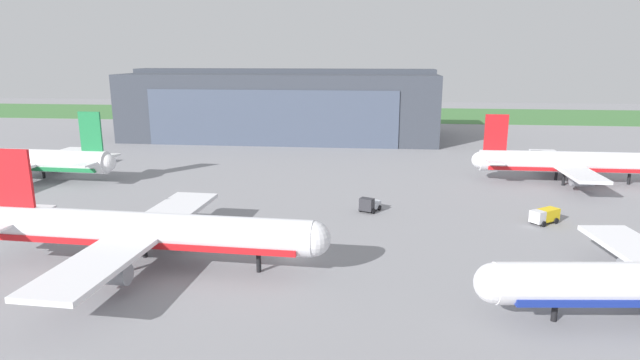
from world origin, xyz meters
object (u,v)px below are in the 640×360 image
object	(u,v)px
stair_truck	(545,215)
baggage_tug	(369,205)
airliner_far_left	(27,161)
maintenance_hangar	(284,104)
airliner_near_left	(147,231)
airliner_far_right	(569,163)

from	to	relation	value
stair_truck	baggage_tug	distance (m)	25.86
airliner_far_left	baggage_tug	xyz separation A→B (m)	(67.08, -13.48, -2.80)
maintenance_hangar	airliner_far_left	size ratio (longest dim) A/B	2.40
airliner_far_left	baggage_tug	size ratio (longest dim) A/B	8.56
airliner_near_left	stair_truck	size ratio (longest dim) A/B	8.81
airliner_near_left	baggage_tug	bearing A→B (deg)	43.89
airliner_far_left	stair_truck	bearing A→B (deg)	-10.27
stair_truck	baggage_tug	size ratio (longest dim) A/B	1.12
airliner_far_right	airliner_near_left	world-z (taller)	airliner_near_left
maintenance_hangar	airliner_far_left	world-z (taller)	maintenance_hangar
maintenance_hangar	airliner_far_right	distance (m)	84.23
stair_truck	baggage_tug	xyz separation A→B (m)	(-25.64, 3.31, -0.13)
airliner_far_left	baggage_tug	world-z (taller)	airliner_far_left
maintenance_hangar	baggage_tug	distance (m)	81.40
airliner_near_left	stair_truck	xyz separation A→B (m)	(51.09, 21.16, -2.94)
airliner_far_right	stair_truck	world-z (taller)	airliner_far_right
airliner_far_right	airliner_near_left	size ratio (longest dim) A/B	0.86
maintenance_hangar	stair_truck	world-z (taller)	maintenance_hangar
airliner_far_right	stair_truck	xyz separation A→B (m)	(-12.16, -26.38, -2.72)
airliner_far_left	stair_truck	world-z (taller)	airliner_far_left
maintenance_hangar	airliner_far_right	size ratio (longest dim) A/B	2.42
maintenance_hangar	baggage_tug	xyz separation A→B (m)	(27.31, -76.21, -8.48)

